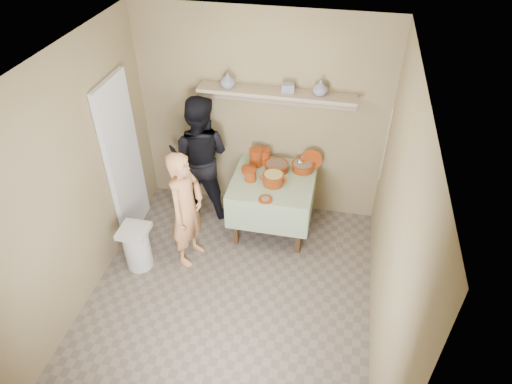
% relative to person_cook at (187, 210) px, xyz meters
% --- Properties ---
extents(ground, '(3.50, 3.50, 0.00)m').
position_rel_person_cook_xyz_m(ground, '(0.59, -0.57, -0.72)').
color(ground, '#6C5E55').
rests_on(ground, ground).
extents(tile_panel, '(0.06, 0.70, 2.00)m').
position_rel_person_cook_xyz_m(tile_panel, '(-0.87, 0.38, 0.28)').
color(tile_panel, silver).
rests_on(tile_panel, ground).
extents(plate_stack_a, '(0.17, 0.17, 0.22)m').
position_rel_person_cook_xyz_m(plate_stack_a, '(0.58, 0.96, 0.15)').
color(plate_stack_a, maroon).
rests_on(plate_stack_a, serving_table).
extents(plate_stack_b, '(0.16, 0.16, 0.19)m').
position_rel_person_cook_xyz_m(plate_stack_b, '(0.67, 1.02, 0.13)').
color(plate_stack_b, maroon).
rests_on(plate_stack_b, serving_table).
extents(bowl_stack, '(0.14, 0.14, 0.14)m').
position_rel_person_cook_xyz_m(bowl_stack, '(0.58, 0.63, 0.11)').
color(bowl_stack, maroon).
rests_on(bowl_stack, serving_table).
extents(empty_bowl, '(0.19, 0.19, 0.05)m').
position_rel_person_cook_xyz_m(empty_bowl, '(0.53, 0.80, 0.07)').
color(empty_bowl, maroon).
rests_on(empty_bowl, serving_table).
extents(propped_lid, '(0.27, 0.13, 0.25)m').
position_rel_person_cook_xyz_m(propped_lid, '(1.25, 1.02, 0.16)').
color(propped_lid, maroon).
rests_on(propped_lid, serving_table).
extents(vase_right, '(0.22, 0.22, 0.17)m').
position_rel_person_cook_xyz_m(vase_right, '(1.28, 1.06, 1.09)').
color(vase_right, navy).
rests_on(vase_right, wall_shelf).
extents(vase_left, '(0.24, 0.24, 0.17)m').
position_rel_person_cook_xyz_m(vase_left, '(0.24, 1.04, 1.09)').
color(vase_left, navy).
rests_on(vase_left, wall_shelf).
extents(ceramic_box, '(0.16, 0.12, 0.10)m').
position_rel_person_cook_xyz_m(ceramic_box, '(0.92, 1.05, 1.05)').
color(ceramic_box, navy).
rests_on(ceramic_box, wall_shelf).
extents(person_cook, '(0.45, 0.59, 1.44)m').
position_rel_person_cook_xyz_m(person_cook, '(0.00, 0.00, 0.00)').
color(person_cook, tan).
rests_on(person_cook, ground).
extents(person_helper, '(0.80, 0.63, 1.64)m').
position_rel_person_cook_xyz_m(person_helper, '(-0.12, 0.89, 0.10)').
color(person_helper, black).
rests_on(person_helper, ground).
extents(room_shell, '(3.04, 3.54, 2.62)m').
position_rel_person_cook_xyz_m(room_shell, '(0.59, -0.57, 0.89)').
color(room_shell, '#907E58').
rests_on(room_shell, ground).
extents(serving_table, '(0.97, 0.97, 0.76)m').
position_rel_person_cook_xyz_m(serving_table, '(0.84, 0.71, -0.08)').
color(serving_table, '#4C2D16').
rests_on(serving_table, ground).
extents(cazuela_meat_a, '(0.30, 0.30, 0.10)m').
position_rel_person_cook_xyz_m(cazuela_meat_a, '(0.85, 0.89, 0.10)').
color(cazuela_meat_a, '#5F1D04').
rests_on(cazuela_meat_a, serving_table).
extents(cazuela_meat_b, '(0.28, 0.28, 0.10)m').
position_rel_person_cook_xyz_m(cazuela_meat_b, '(1.16, 0.96, 0.10)').
color(cazuela_meat_b, '#5F1D04').
rests_on(cazuela_meat_b, serving_table).
extents(ladle, '(0.08, 0.26, 0.19)m').
position_rel_person_cook_xyz_m(ladle, '(1.12, 0.96, 0.15)').
color(ladle, silver).
rests_on(ladle, cazuela_meat_b).
extents(cazuela_rice, '(0.33, 0.25, 0.14)m').
position_rel_person_cook_xyz_m(cazuela_rice, '(0.86, 0.61, 0.12)').
color(cazuela_rice, '#5F1D04').
rests_on(cazuela_rice, serving_table).
extents(front_plate, '(0.16, 0.16, 0.03)m').
position_rel_person_cook_xyz_m(front_plate, '(0.83, 0.30, 0.05)').
color(front_plate, maroon).
rests_on(front_plate, serving_table).
extents(wall_shelf, '(1.80, 0.25, 0.21)m').
position_rel_person_cook_xyz_m(wall_shelf, '(0.79, 1.08, 0.95)').
color(wall_shelf, tan).
rests_on(wall_shelf, room_shell).
extents(trash_bin, '(0.32, 0.32, 0.56)m').
position_rel_person_cook_xyz_m(trash_bin, '(-0.55, -0.25, -0.44)').
color(trash_bin, silver).
rests_on(trash_bin, ground).
extents(electrical_cord, '(0.01, 0.05, 0.90)m').
position_rel_person_cook_xyz_m(electrical_cord, '(2.06, 0.91, 0.53)').
color(electrical_cord, silver).
rests_on(electrical_cord, wall_shelf).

